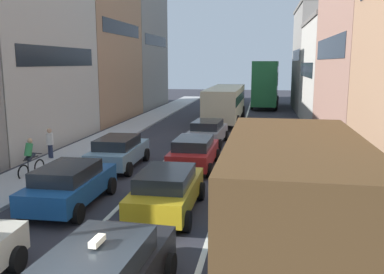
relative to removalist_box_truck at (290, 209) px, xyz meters
name	(u,v)px	position (x,y,z in m)	size (l,w,h in m)	color
sidewalk_left	(114,135)	(-10.40, 17.74, -1.90)	(2.60, 64.00, 0.14)	#AEAEAE
lane_stripe_left	(187,139)	(-5.40, 17.74, -1.97)	(0.16, 60.00, 0.01)	silver
lane_stripe_right	(239,140)	(-2.00, 17.74, -1.97)	(0.16, 60.00, 0.01)	silver
building_row_left	(65,48)	(-15.70, 21.87, 4.07)	(7.20, 43.90, 14.26)	gray
building_row_right	(380,50)	(6.20, 18.12, 3.67)	(7.20, 43.90, 14.09)	gray
removalist_box_truck	(290,209)	(0.00, 0.00, 0.00)	(2.73, 7.72, 3.58)	navy
sedan_centre_lane_second	(167,190)	(-3.62, 4.40, -1.18)	(2.08, 4.31, 1.49)	#B29319
wagon_left_lane_second	(70,184)	(-7.07, 4.46, -1.18)	(2.09, 4.32, 1.49)	#194C8C
hatchback_centre_lane_third	(194,152)	(-3.69, 10.26, -1.18)	(2.10, 4.32, 1.49)	#A51E1E
sedan_left_lane_third	(119,151)	(-7.23, 9.82, -1.18)	(2.11, 4.32, 1.49)	#759EB7
coupe_centre_lane_fourth	(208,132)	(-3.80, 16.00, -1.18)	(2.25, 4.39, 1.49)	gray
sedan_right_lane_behind_truck	(271,175)	(-0.21, 6.86, -1.18)	(2.13, 4.33, 1.49)	#19592D
wagon_right_lane_far	(269,143)	(-0.18, 12.91, -1.18)	(2.08, 4.31, 1.49)	silver
bus_mid_queue_primary	(225,101)	(-3.64, 25.77, -0.21)	(2.92, 10.54, 2.90)	#BFB793
bus_far_queue_secondary	(266,82)	(-0.24, 38.48, 0.86)	(3.17, 10.60, 5.06)	#1E6033
cyclist_on_sidewalk	(30,158)	(-10.41, 7.57, -1.12)	(0.50, 1.72, 1.72)	black
pedestrian_near_kerb	(50,142)	(-11.15, 10.62, -1.03)	(0.45, 0.37, 1.66)	#262D47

